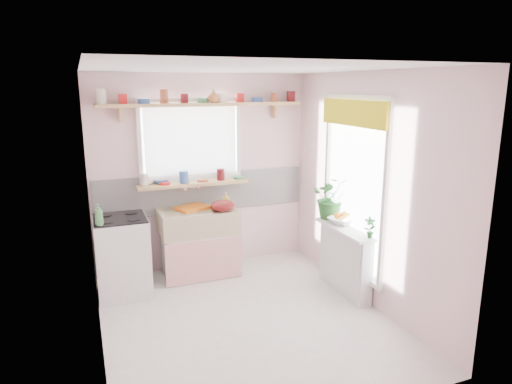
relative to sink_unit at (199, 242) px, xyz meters
name	(u,v)px	position (x,y,z in m)	size (l,w,h in m)	color
room	(272,170)	(0.81, -0.43, 0.94)	(3.20, 3.20, 3.20)	white
sink_unit	(199,242)	(0.00, 0.00, 0.00)	(0.95, 0.65, 1.11)	white
cooker	(122,256)	(-0.95, -0.24, 0.03)	(0.58, 0.58, 0.93)	white
radiator_ledge	(345,259)	(1.45, -1.09, -0.03)	(0.22, 0.95, 0.78)	white
windowsill	(193,184)	(0.00, 0.19, 0.71)	(1.40, 0.22, 0.04)	tan
pine_shelf	(203,104)	(0.15, 0.18, 1.69)	(2.52, 0.24, 0.04)	tan
shelf_crockery	(203,98)	(0.15, 0.18, 1.76)	(2.47, 0.11, 0.12)	silver
sill_crockery	(189,178)	(-0.05, 0.19, 0.78)	(1.35, 0.11, 0.12)	silver
dish_tray	(192,208)	(-0.06, 0.04, 0.44)	(0.37, 0.28, 0.04)	orange
colander	(223,206)	(0.27, -0.17, 0.49)	(0.30, 0.30, 0.13)	#621110
jade_plant	(332,197)	(1.48, -0.69, 0.60)	(0.47, 0.41, 0.52)	#255E25
fruit_bowl	(342,221)	(1.48, -0.95, 0.38)	(0.31, 0.31, 0.08)	silver
herb_pot	(370,228)	(1.48, -1.49, 0.46)	(0.12, 0.08, 0.23)	#235925
soap_bottle_sink	(226,199)	(0.37, 0.03, 0.51)	(0.08, 0.08, 0.18)	#D2D45E
sill_cup	(148,181)	(-0.56, 0.25, 0.78)	(0.13, 0.13, 0.10)	beige
sill_bowl	(161,181)	(-0.39, 0.25, 0.76)	(0.18, 0.18, 0.06)	#386EB7
shelf_vase	(214,96)	(0.27, 0.12, 1.79)	(0.15, 0.15, 0.16)	#B06936
cooker_bottle	(99,215)	(-1.17, -0.46, 0.60)	(0.09, 0.09, 0.23)	#478E4B
fruit	(342,215)	(1.49, -0.94, 0.44)	(0.20, 0.14, 0.10)	orange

